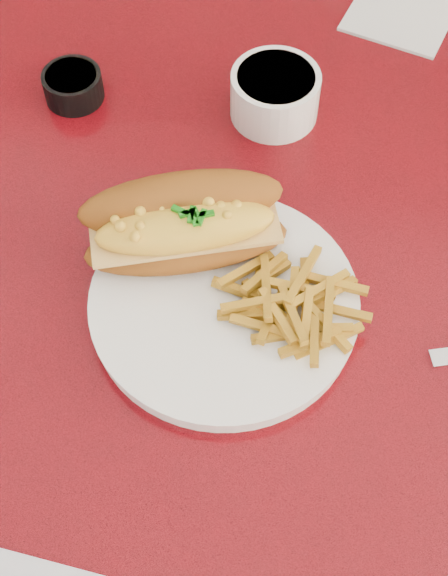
% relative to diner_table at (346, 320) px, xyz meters
% --- Properties ---
extents(ground, '(8.00, 8.00, 0.00)m').
position_rel_diner_table_xyz_m(ground, '(0.00, 0.00, -0.61)').
color(ground, beige).
rests_on(ground, ground).
extents(diner_table, '(1.23, 0.83, 0.77)m').
position_rel_diner_table_xyz_m(diner_table, '(0.00, 0.00, 0.00)').
color(diner_table, red).
rests_on(diner_table, ground).
extents(booth_bench_far, '(1.20, 0.51, 0.90)m').
position_rel_diner_table_xyz_m(booth_bench_far, '(0.00, 0.81, -0.32)').
color(booth_bench_far, maroon).
rests_on(booth_bench_far, ground).
extents(dinner_plate, '(0.28, 0.28, 0.02)m').
position_rel_diner_table_xyz_m(dinner_plate, '(-0.12, -0.12, 0.17)').
color(dinner_plate, white).
rests_on(dinner_plate, diner_table).
extents(mac_hoagie, '(0.22, 0.17, 0.09)m').
position_rel_diner_table_xyz_m(mac_hoagie, '(-0.18, -0.06, 0.22)').
color(mac_hoagie, '#8E4E17').
rests_on(mac_hoagie, dinner_plate).
extents(fries_pile, '(0.13, 0.12, 0.03)m').
position_rel_diner_table_xyz_m(fries_pile, '(-0.06, -0.12, 0.19)').
color(fries_pile, gold).
rests_on(fries_pile, dinner_plate).
extents(fork, '(0.05, 0.14, 0.00)m').
position_rel_diner_table_xyz_m(fork, '(-0.08, -0.06, 0.18)').
color(fork, '#BBBBBF').
rests_on(fork, dinner_plate).
extents(gravy_ramekin, '(0.11, 0.11, 0.06)m').
position_rel_diner_table_xyz_m(gravy_ramekin, '(-0.13, 0.16, 0.19)').
color(gravy_ramekin, white).
rests_on(gravy_ramekin, diner_table).
extents(sauce_cup_left, '(0.08, 0.08, 0.03)m').
position_rel_diner_table_xyz_m(sauce_cup_left, '(-0.36, 0.13, 0.18)').
color(sauce_cup_left, black).
rests_on(sauce_cup_left, diner_table).
extents(paper_napkin, '(0.15, 0.15, 0.00)m').
position_rel_diner_table_xyz_m(paper_napkin, '(-0.01, 0.36, 0.16)').
color(paper_napkin, silver).
rests_on(paper_napkin, diner_table).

